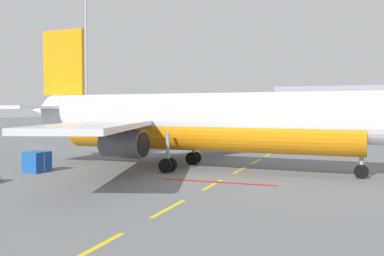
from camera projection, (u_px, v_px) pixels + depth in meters
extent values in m
cube|color=yellow|center=(94.00, 249.00, 15.04)|extent=(0.24, 4.00, 0.01)
cube|color=yellow|center=(169.00, 208.00, 21.13)|extent=(0.24, 4.00, 0.01)
cube|color=yellow|center=(213.00, 185.00, 27.74)|extent=(0.24, 4.00, 0.01)
cube|color=yellow|center=(240.00, 170.00, 34.41)|extent=(0.24, 4.00, 0.01)
cube|color=yellow|center=(257.00, 161.00, 40.21)|extent=(0.24, 4.00, 0.01)
cube|color=yellow|center=(269.00, 155.00, 46.08)|extent=(0.24, 4.00, 0.01)
cube|color=yellow|center=(278.00, 150.00, 51.49)|extent=(0.24, 4.00, 0.01)
cube|color=yellow|center=(285.00, 146.00, 57.19)|extent=(0.24, 4.00, 0.01)
cube|color=yellow|center=(292.00, 142.00, 63.39)|extent=(0.24, 4.00, 0.01)
cube|color=yellow|center=(297.00, 139.00, 69.08)|extent=(0.24, 4.00, 0.01)
cube|color=yellow|center=(302.00, 137.00, 75.87)|extent=(0.24, 4.00, 0.01)
cube|color=yellow|center=(306.00, 134.00, 82.25)|extent=(0.24, 4.00, 0.01)
cube|color=yellow|center=(309.00, 133.00, 87.44)|extent=(0.24, 4.00, 0.01)
cube|color=#B21414|center=(217.00, 182.00, 28.69)|extent=(8.00, 0.40, 0.01)
cylinder|color=white|center=(204.00, 116.00, 34.60)|extent=(30.21, 4.82, 3.80)
cylinder|color=orange|center=(204.00, 129.00, 34.64)|extent=(24.60, 4.33, 3.50)
cone|color=white|center=(49.00, 110.00, 40.64)|extent=(4.31, 3.37, 3.23)
cube|color=orange|center=(64.00, 63.00, 39.77)|extent=(4.41, 0.51, 6.00)
cube|color=white|center=(79.00, 107.00, 43.17)|extent=(3.42, 6.51, 0.24)
cube|color=white|center=(33.00, 107.00, 37.27)|extent=(3.42, 6.51, 0.24)
cube|color=#B7BCC6|center=(198.00, 119.00, 43.99)|extent=(10.63, 17.58, 0.36)
cube|color=#B7BCC6|center=(102.00, 125.00, 28.31)|extent=(9.65, 17.66, 0.36)
cylinder|color=#4C4F54|center=(185.00, 135.00, 41.34)|extent=(3.27, 2.21, 2.10)
cylinder|color=black|center=(200.00, 136.00, 40.73)|extent=(0.18, 1.79, 1.79)
cylinder|color=#4C4F54|center=(124.00, 144.00, 31.20)|extent=(3.27, 2.21, 2.10)
cylinder|color=black|center=(143.00, 144.00, 30.59)|extent=(0.18, 1.79, 1.79)
cylinder|color=gray|center=(362.00, 153.00, 30.13)|extent=(0.28, 0.28, 2.67)
cylinder|color=black|center=(361.00, 172.00, 30.19)|extent=(1.00, 0.31, 0.99)
cylinder|color=gray|center=(193.00, 143.00, 37.87)|extent=(0.28, 0.28, 2.61)
cylinder|color=black|center=(195.00, 158.00, 38.25)|extent=(1.11, 0.39, 1.10)
cylinder|color=black|center=(192.00, 159.00, 37.61)|extent=(1.11, 0.39, 1.10)
cylinder|color=gray|center=(168.00, 148.00, 33.08)|extent=(0.28, 0.28, 2.61)
cylinder|color=black|center=(170.00, 165.00, 33.46)|extent=(1.11, 0.39, 1.10)
cylinder|color=black|center=(166.00, 166.00, 32.82)|extent=(1.11, 0.39, 1.10)
cube|color=#194C9E|center=(37.00, 162.00, 33.28)|extent=(1.81, 1.78, 1.60)
cube|color=silver|center=(37.00, 162.00, 33.28)|extent=(1.61, 0.28, 1.36)
cylinder|color=slate|center=(87.00, 133.00, 82.45)|extent=(0.70, 0.70, 0.60)
cylinder|color=#9EA0A5|center=(86.00, 63.00, 81.85)|extent=(0.36, 0.36, 27.27)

